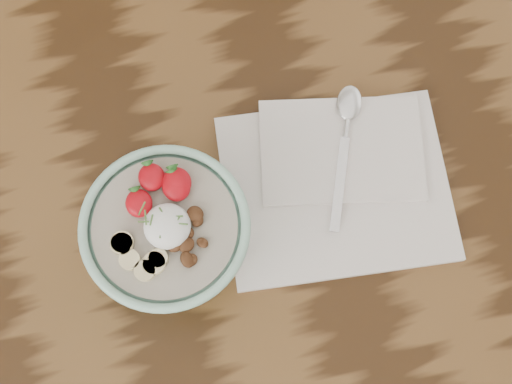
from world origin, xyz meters
TOP-DOWN VIEW (x-y plane):
  - table at (0.00, 0.00)cm, footprint 160.00×90.00cm
  - breakfast_bowl at (3.39, -4.42)cm, footprint 17.92×17.92cm
  - napkin at (23.94, -2.64)cm, footprint 29.46×25.58cm
  - spoon at (27.12, 3.41)cm, footprint 9.78×17.45cm

SIDE VIEW (x-z plane):
  - table at x=0.00cm, z-range 28.20..103.20cm
  - napkin at x=23.94cm, z-range 74.87..76.49cm
  - spoon at x=27.12cm, z-range 76.54..77.50cm
  - breakfast_bowl at x=3.39cm, z-range 75.13..87.08cm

